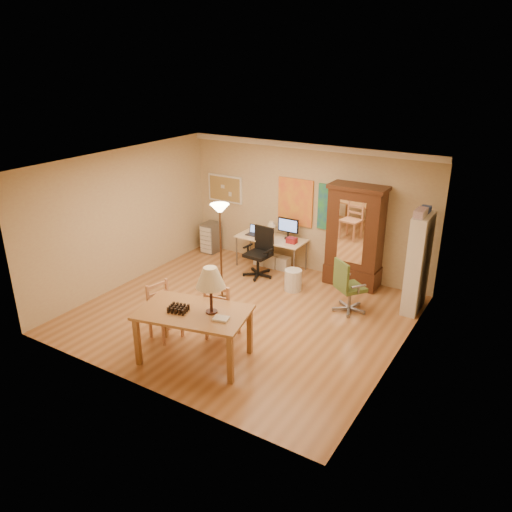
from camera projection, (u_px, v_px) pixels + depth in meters
The scene contains 16 objects.
floor at pixel (242, 314), 8.95m from camera, with size 5.50×5.50×0.00m, color #965F35.
crown_molding at pixel (308, 146), 9.91m from camera, with size 5.50×0.08×0.12m, color white.
corkboard at pixel (225, 189), 11.34m from camera, with size 0.90×0.04×0.62m, color #9F854B.
art_panel_left at pixel (295, 202), 10.48m from camera, with size 0.80×0.04×1.00m, color yellow.
art_panel_right at pixel (335, 209), 10.04m from camera, with size 0.75×0.04×0.95m, color #225E8B.
dining_table at pixel (200, 302), 7.27m from camera, with size 1.80×1.31×1.53m.
ladder_chair_back at pixel (222, 312), 8.03m from camera, with size 0.53×0.51×1.01m.
ladder_chair_left at pixel (164, 313), 8.08m from camera, with size 0.49×0.51×0.93m.
torchiere_lamp at pixel (220, 224), 8.92m from camera, with size 0.34×0.34×1.88m.
computer_desk at pixel (273, 249), 10.78m from camera, with size 1.51×0.66×1.14m.
office_chair_black at pixel (259, 263), 10.43m from camera, with size 0.64×0.64×1.04m.
office_chair_green at pixel (348, 298), 8.96m from camera, with size 0.63×0.63×1.00m.
drawer_cart at pixel (211, 237), 11.69m from camera, with size 0.35×0.42×0.70m.
armoire at pixel (354, 243), 9.80m from camera, with size 1.11×0.53×2.05m.
bookshelf at pixel (418, 264), 8.80m from camera, with size 0.27×0.72×1.80m.
wastebin at pixel (293, 280), 9.80m from camera, with size 0.34×0.34×0.43m, color silver.
Camera 1 is at (4.36, -6.61, 4.30)m, focal length 35.00 mm.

